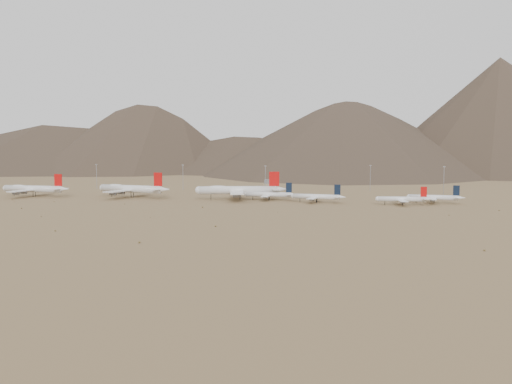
% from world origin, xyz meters
% --- Properties ---
extents(ground, '(3000.00, 3000.00, 0.00)m').
position_xyz_m(ground, '(0.00, 0.00, 0.00)').
color(ground, '#9E7E51').
rests_on(ground, ground).
extents(mountain_ridge, '(4400.00, 1000.00, 300.00)m').
position_xyz_m(mountain_ridge, '(0.00, 900.00, 150.00)').
color(mountain_ridge, '#503C30').
rests_on(mountain_ridge, ground).
extents(widebody_west, '(66.47, 51.21, 19.74)m').
position_xyz_m(widebody_west, '(-159.93, 30.46, 6.81)').
color(widebody_west, white).
rests_on(widebody_west, ground).
extents(widebody_centre, '(71.29, 56.14, 21.56)m').
position_xyz_m(widebody_centre, '(-73.04, 38.44, 7.43)').
color(widebody_centre, white).
rests_on(widebody_centre, ground).
extents(widebody_east, '(74.37, 58.59, 22.51)m').
position_xyz_m(widebody_east, '(20.29, 37.58, 7.76)').
color(widebody_east, white).
rests_on(widebody_east, ground).
extents(narrowbody_a, '(43.20, 30.84, 14.25)m').
position_xyz_m(narrowbody_a, '(45.68, 36.94, 4.62)').
color(narrowbody_a, white).
rests_on(narrowbody_a, ground).
extents(narrowbody_b, '(42.59, 31.08, 14.16)m').
position_xyz_m(narrowbody_b, '(84.29, 25.12, 4.59)').
color(narrowbody_b, white).
rests_on(narrowbody_b, ground).
extents(narrowbody_c, '(40.64, 29.38, 13.43)m').
position_xyz_m(narrowbody_c, '(146.44, 19.87, 4.36)').
color(narrowbody_c, white).
rests_on(narrowbody_c, ground).
extents(narrowbody_d, '(41.57, 30.18, 13.76)m').
position_xyz_m(narrowbody_d, '(170.98, 37.18, 4.47)').
color(narrowbody_d, white).
rests_on(narrowbody_d, ground).
extents(control_tower, '(8.00, 8.00, 12.00)m').
position_xyz_m(control_tower, '(30.00, 120.00, 5.32)').
color(control_tower, '#9B8769').
rests_on(control_tower, ground).
extents(mast_far_west, '(2.00, 0.60, 25.70)m').
position_xyz_m(mast_far_west, '(-154.00, 128.10, 14.20)').
color(mast_far_west, gray).
rests_on(mast_far_west, ground).
extents(mast_west, '(2.00, 0.60, 25.70)m').
position_xyz_m(mast_west, '(-58.05, 126.11, 14.20)').
color(mast_west, gray).
rests_on(mast_west, ground).
extents(mast_centre, '(2.00, 0.60, 25.70)m').
position_xyz_m(mast_centre, '(29.47, 109.19, 14.20)').
color(mast_centre, gray).
rests_on(mast_centre, ground).
extents(mast_east, '(2.00, 0.60, 25.70)m').
position_xyz_m(mast_east, '(127.21, 147.39, 14.20)').
color(mast_east, gray).
rests_on(mast_east, ground).
extents(mast_far_east, '(2.00, 0.60, 25.70)m').
position_xyz_m(mast_far_east, '(190.52, 116.67, 14.20)').
color(mast_far_east, gray).
rests_on(mast_far_east, ground).
extents(desert_scrub, '(438.69, 179.37, 0.81)m').
position_xyz_m(desert_scrub, '(-18.81, -93.31, 0.31)').
color(desert_scrub, brown).
rests_on(desert_scrub, ground).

